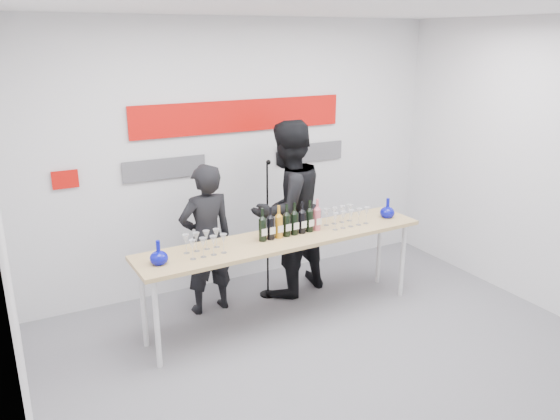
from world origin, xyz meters
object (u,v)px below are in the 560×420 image
Objects in this scene: presenter_left at (206,240)px; mic_stand at (268,256)px; tasting_table at (285,243)px; presenter_right at (287,210)px.

presenter_left is 1.02× the size of mic_stand.
presenter_left is (-0.62, 0.55, -0.03)m from tasting_table.
tasting_table is 1.93× the size of mic_stand.
presenter_right is 1.25× the size of mic_stand.
mic_stand is at bearing -16.71° from presenter_right.
presenter_right reaches higher than tasting_table.
mic_stand is (0.09, 0.55, -0.35)m from tasting_table.
tasting_table is 0.83m from presenter_left.
tasting_table is at bearing 42.69° from presenter_right.
presenter_right is (0.33, 0.55, 0.15)m from tasting_table.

